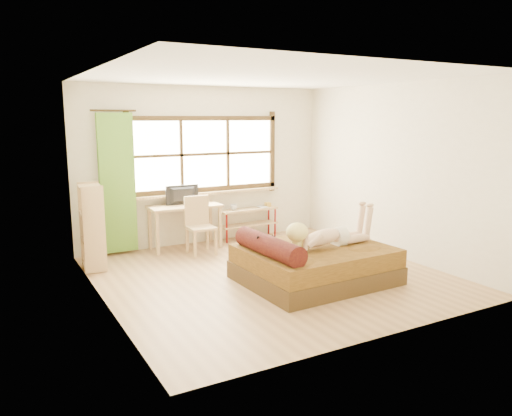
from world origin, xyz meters
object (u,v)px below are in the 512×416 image
pipe_shelf (249,216)px  bookshelf (92,226)px  kitten (265,244)px  desk (185,211)px  bed (312,263)px  chair (199,222)px  woman (327,226)px

pipe_shelf → bookshelf: size_ratio=0.90×
kitten → desk: desk is taller
bed → pipe_shelf: size_ratio=1.74×
bed → desk: bearing=107.7°
desk → chair: chair is taller
pipe_shelf → chair: bearing=-159.8°
bed → bookshelf: (-2.44, 2.03, 0.37)m
desk → chair: size_ratio=1.29×
kitten → bed: bearing=-10.4°
bed → chair: bearing=108.4°
bed → kitten: bearing=169.6°
chair → woman: bearing=-64.3°
desk → pipe_shelf: bearing=6.7°
bed → woman: 0.54m
desk → kitten: bearing=-84.0°
pipe_shelf → bed: bearing=-101.3°
desk → pipe_shelf: 1.30m
desk → chair: (0.10, -0.37, -0.13)m
woman → kitten: size_ratio=4.67×
bed → desk: 2.62m
bed → bookshelf: size_ratio=1.57×
kitten → desk: bearing=92.9°
woman → bookshelf: bookshelf is taller
pipe_shelf → kitten: bearing=-116.0°
woman → chair: woman is taller
bed → woman: (0.20, -0.05, 0.50)m
woman → bookshelf: 3.36m
bookshelf → kitten: bearing=-42.6°
woman → pipe_shelf: bearing=83.5°
woman → bookshelf: (-2.64, 2.08, -0.13)m
kitten → chair: (-0.09, 1.97, -0.07)m
woman → chair: size_ratio=1.43×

